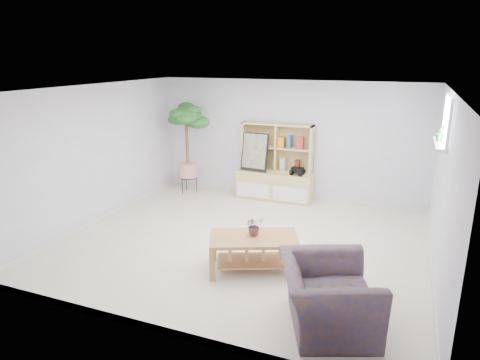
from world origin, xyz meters
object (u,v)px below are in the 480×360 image
at_px(storage_unit, 275,162).
at_px(floor_tree, 187,149).
at_px(coffee_table, 254,253).
at_px(armchair, 328,292).

height_order(storage_unit, floor_tree, floor_tree).
distance_m(storage_unit, floor_tree, 1.89).
relative_size(storage_unit, floor_tree, 0.81).
xyz_separation_m(storage_unit, coffee_table, (0.64, -3.02, -0.53)).
height_order(coffee_table, armchair, armchair).
height_order(coffee_table, floor_tree, floor_tree).
bearing_deg(storage_unit, coffee_table, -78.13).
bearing_deg(floor_tree, armchair, -44.92).
xyz_separation_m(storage_unit, floor_tree, (-1.86, -0.27, 0.19)).
xyz_separation_m(storage_unit, armchair, (1.82, -3.94, -0.36)).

